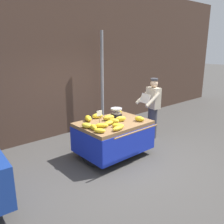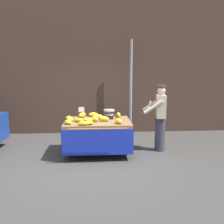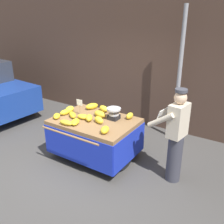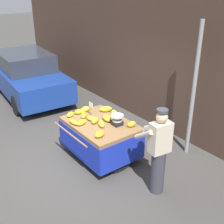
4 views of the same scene
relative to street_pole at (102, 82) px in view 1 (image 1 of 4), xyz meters
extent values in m
plane|color=#423F3D|center=(-1.13, -2.18, -1.50)|extent=(60.00, 60.00, 0.00)
cube|color=#473328|center=(-1.13, 0.49, 0.70)|extent=(16.00, 0.24, 4.39)
cylinder|color=gray|center=(0.00, 0.00, 0.00)|extent=(0.09, 0.09, 3.00)
cube|color=olive|center=(-1.06, -1.72, -0.68)|extent=(1.61, 1.16, 0.08)
cylinder|color=black|center=(-1.78, -1.72, -1.13)|extent=(0.05, 0.74, 0.74)
cylinder|color=#B7B7BC|center=(-1.81, -1.72, -1.13)|extent=(0.01, 0.13, 0.13)
cylinder|color=black|center=(-0.33, -1.72, -1.13)|extent=(0.05, 0.74, 0.74)
cylinder|color=#B7B7BC|center=(-0.30, -1.72, -1.13)|extent=(0.01, 0.13, 0.13)
cylinder|color=#4C4742|center=(-1.06, -1.21, -1.11)|extent=(0.05, 0.05, 0.78)
cube|color=#192DB2|center=(-1.06, -2.30, -1.02)|extent=(1.61, 0.02, 0.60)
cube|color=#192DB2|center=(-1.06, -1.13, -1.02)|extent=(1.61, 0.02, 0.60)
cube|color=#192DB2|center=(-1.86, -1.72, -1.02)|extent=(0.02, 1.16, 0.60)
cube|color=#192DB2|center=(-0.25, -1.72, -1.02)|extent=(0.02, 1.16, 0.60)
cylinder|color=olive|center=(-1.06, -2.48, -0.66)|extent=(1.29, 0.04, 0.04)
cube|color=black|center=(-0.76, -1.49, -0.60)|extent=(0.20, 0.20, 0.09)
cylinder|color=#B7B7BC|center=(-0.76, -1.49, -0.50)|extent=(0.02, 0.02, 0.11)
cylinder|color=#B7B7BC|center=(-0.76, -1.49, -0.43)|extent=(0.28, 0.28, 0.04)
cylinder|color=#B7B7BC|center=(-0.76, -1.49, -0.53)|extent=(0.21, 0.21, 0.03)
cylinder|color=#997A51|center=(-1.45, -1.69, -0.53)|extent=(0.01, 0.01, 0.22)
cube|color=white|center=(-1.45, -1.69, -0.36)|extent=(0.14, 0.01, 0.12)
ellipsoid|color=gold|center=(-1.72, -1.84, -0.59)|extent=(0.18, 0.26, 0.11)
ellipsoid|color=gold|center=(-1.12, -1.81, -0.58)|extent=(0.24, 0.27, 0.12)
ellipsoid|color=gold|center=(-1.05, -1.54, -0.58)|extent=(0.32, 0.22, 0.13)
ellipsoid|color=gold|center=(-1.74, -2.07, -0.60)|extent=(0.25, 0.27, 0.09)
ellipsoid|color=gold|center=(-1.46, -1.27, -0.58)|extent=(0.26, 0.33, 0.13)
ellipsoid|color=yellow|center=(-0.89, -1.80, -0.58)|extent=(0.28, 0.22, 0.13)
ellipsoid|color=gold|center=(-0.56, -2.08, -0.58)|extent=(0.20, 0.27, 0.12)
ellipsoid|color=gold|center=(-1.36, -2.21, -0.60)|extent=(0.29, 0.14, 0.09)
ellipsoid|color=yellow|center=(-1.16, -1.25, -0.58)|extent=(0.29, 0.22, 0.12)
ellipsoid|color=gold|center=(-0.50, -1.29, -0.58)|extent=(0.11, 0.21, 0.12)
ellipsoid|color=gold|center=(-1.24, -2.08, -0.60)|extent=(0.25, 0.31, 0.09)
ellipsoid|color=gold|center=(-1.27, -1.81, -0.60)|extent=(0.28, 0.19, 0.10)
ellipsoid|color=gold|center=(-1.51, -1.85, -0.59)|extent=(0.30, 0.28, 0.10)
ellipsoid|color=yellow|center=(-1.76, -1.65, -0.59)|extent=(0.23, 0.30, 0.11)
cylinder|color=#383842|center=(0.56, -1.56, -1.06)|extent=(0.26, 0.26, 0.88)
cube|color=beige|center=(0.56, -1.56, -0.33)|extent=(0.28, 0.41, 0.58)
sphere|color=#DBB28E|center=(0.56, -1.56, 0.07)|extent=(0.21, 0.21, 0.21)
cylinder|color=#3F3F47|center=(0.56, -1.56, 0.19)|extent=(0.20, 0.20, 0.05)
cylinder|color=beige|center=(0.32, -1.74, -0.32)|extent=(0.49, 0.16, 0.37)
cylinder|color=beige|center=(0.38, -1.32, -0.32)|extent=(0.49, 0.16, 0.37)
cube|color=silver|center=(0.27, -1.52, -0.31)|extent=(0.14, 0.35, 0.25)
camera|label=1|loc=(-4.56, -5.68, 1.08)|focal=38.30mm
camera|label=2|loc=(-1.08, -7.64, 0.63)|focal=39.27mm
camera|label=3|loc=(1.77, -5.46, 1.40)|focal=41.42mm
camera|label=4|loc=(3.60, -4.93, 2.22)|focal=46.70mm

